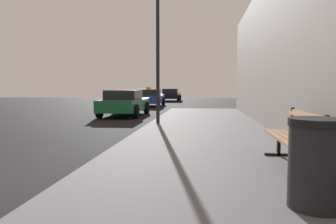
{
  "coord_description": "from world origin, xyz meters",
  "views": [
    {
      "loc": [
        3.92,
        -3.34,
        1.4
      ],
      "look_at": [
        3.07,
        4.34,
        0.81
      ],
      "focal_mm": 34.46,
      "sensor_mm": 36.0,
      "label": 1
    }
  ],
  "objects_px": {
    "trash_bin": "(317,163)",
    "car_blue": "(149,98)",
    "street_lamp": "(158,33)",
    "car_green": "(125,103)",
    "car_black": "(171,95)",
    "bench": "(297,134)"
  },
  "relations": [
    {
      "from": "trash_bin",
      "to": "car_blue",
      "type": "distance_m",
      "value": 21.09
    },
    {
      "from": "street_lamp",
      "to": "car_green",
      "type": "xyz_separation_m",
      "value": [
        -2.32,
        4.54,
        -2.63
      ]
    },
    {
      "from": "street_lamp",
      "to": "car_black",
      "type": "xyz_separation_m",
      "value": [
        -1.84,
        22.42,
        -2.63
      ]
    },
    {
      "from": "street_lamp",
      "to": "car_blue",
      "type": "bearing_deg",
      "value": 101.13
    },
    {
      "from": "bench",
      "to": "trash_bin",
      "type": "relative_size",
      "value": 2.0
    },
    {
      "from": "car_black",
      "to": "trash_bin",
      "type": "bearing_deg",
      "value": -81.33
    },
    {
      "from": "bench",
      "to": "car_green",
      "type": "relative_size",
      "value": 0.43
    },
    {
      "from": "bench",
      "to": "car_black",
      "type": "bearing_deg",
      "value": 99.67
    },
    {
      "from": "car_green",
      "to": "street_lamp",
      "type": "bearing_deg",
      "value": -62.94
    },
    {
      "from": "bench",
      "to": "car_green",
      "type": "bearing_deg",
      "value": 117.15
    },
    {
      "from": "car_green",
      "to": "car_blue",
      "type": "relative_size",
      "value": 1.01
    },
    {
      "from": "street_lamp",
      "to": "car_green",
      "type": "height_order",
      "value": "street_lamp"
    },
    {
      "from": "car_black",
      "to": "car_green",
      "type": "bearing_deg",
      "value": -91.53
    },
    {
      "from": "street_lamp",
      "to": "car_black",
      "type": "bearing_deg",
      "value": 94.69
    },
    {
      "from": "trash_bin",
      "to": "car_blue",
      "type": "bearing_deg",
      "value": 104.43
    },
    {
      "from": "bench",
      "to": "car_blue",
      "type": "height_order",
      "value": "car_blue"
    },
    {
      "from": "car_black",
      "to": "car_blue",
      "type": "bearing_deg",
      "value": -93.95
    },
    {
      "from": "car_blue",
      "to": "car_black",
      "type": "distance_m",
      "value": 9.7
    },
    {
      "from": "car_black",
      "to": "street_lamp",
      "type": "bearing_deg",
      "value": -85.31
    },
    {
      "from": "car_green",
      "to": "car_blue",
      "type": "height_order",
      "value": "car_blue"
    },
    {
      "from": "car_green",
      "to": "car_black",
      "type": "height_order",
      "value": "same"
    },
    {
      "from": "trash_bin",
      "to": "car_green",
      "type": "height_order",
      "value": "car_green"
    }
  ]
}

